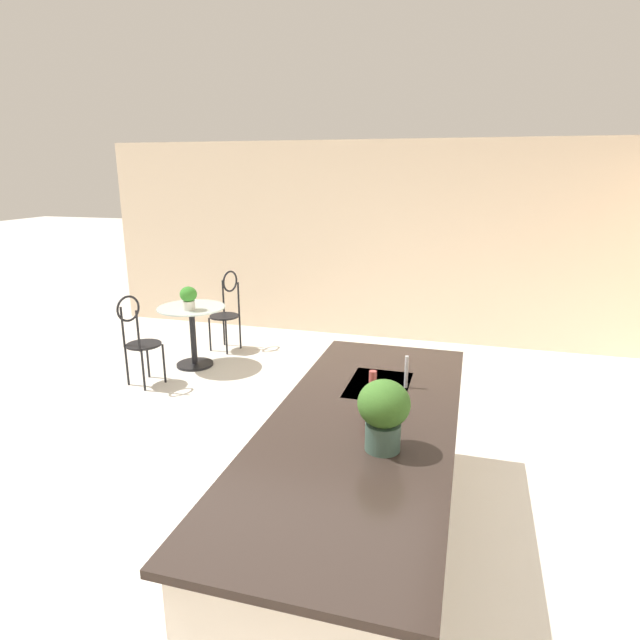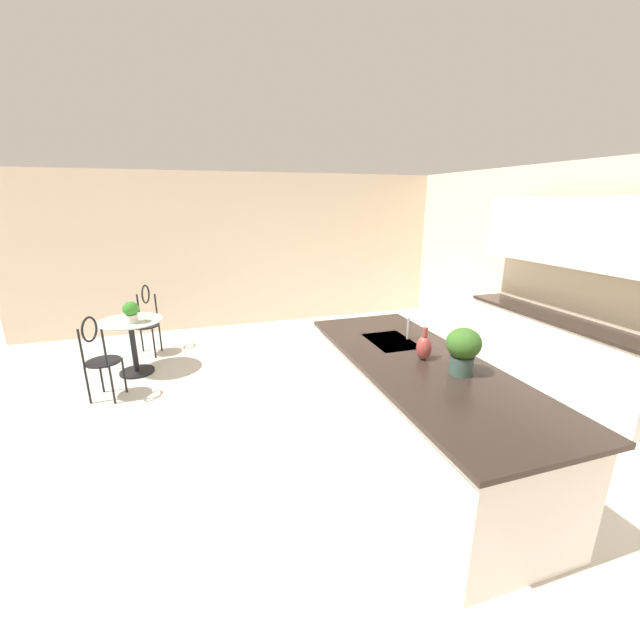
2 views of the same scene
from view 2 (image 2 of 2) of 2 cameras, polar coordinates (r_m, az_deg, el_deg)
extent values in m
plane|color=beige|center=(3.85, -0.61, -18.61)|extent=(40.00, 40.00, 0.00)
cube|color=beige|center=(5.54, 38.57, 4.00)|extent=(9.00, 0.12, 2.70)
cube|color=beige|center=(7.37, -10.60, 9.72)|extent=(0.12, 7.80, 2.70)
cube|color=white|center=(3.69, 13.85, -12.77)|extent=(2.70, 0.96, 0.88)
cube|color=#2D231E|center=(3.49, 14.38, -6.18)|extent=(2.80, 1.06, 0.04)
cube|color=#B2B5BA|center=(3.93, 10.19, -3.19)|extent=(0.56, 0.40, 0.03)
cube|color=white|center=(5.63, 30.93, -4.21)|extent=(2.40, 0.60, 0.88)
cube|color=#2D231E|center=(5.50, 31.65, 0.28)|extent=(2.44, 0.64, 0.04)
cube|color=beige|center=(5.56, 33.24, 3.58)|extent=(2.40, 0.04, 0.60)
cube|color=white|center=(5.33, 33.18, 10.60)|extent=(2.40, 0.36, 0.76)
cylinder|color=black|center=(5.93, -24.83, -6.76)|extent=(0.44, 0.44, 0.03)
cylinder|color=black|center=(5.80, -25.27, -3.47)|extent=(0.07, 0.07, 0.69)
cylinder|color=#B2C6C1|center=(5.70, -25.72, -0.11)|extent=(0.80, 0.80, 0.01)
cylinder|color=black|center=(6.28, -22.80, -3.14)|extent=(0.03, 0.03, 0.45)
cylinder|color=black|center=(6.38, -25.17, -3.13)|extent=(0.03, 0.03, 0.45)
cylinder|color=black|center=(6.53, -22.02, -2.30)|extent=(0.03, 0.03, 0.45)
cylinder|color=black|center=(6.63, -24.31, -2.31)|extent=(0.03, 0.03, 0.45)
cylinder|color=black|center=(6.39, -23.82, -0.73)|extent=(0.46, 0.46, 0.02)
cylinder|color=black|center=(6.42, -22.52, 1.52)|extent=(0.03, 0.03, 0.45)
cylinder|color=black|center=(6.51, -24.67, 1.46)|extent=(0.03, 0.03, 0.45)
torus|color=black|center=(6.41, -23.84, 3.43)|extent=(0.28, 0.09, 0.28)
cylinder|color=black|center=(5.46, -29.00, -6.95)|extent=(0.03, 0.03, 0.45)
cylinder|color=black|center=(5.33, -26.36, -7.14)|extent=(0.03, 0.03, 0.45)
cylinder|color=black|center=(5.24, -30.47, -8.14)|extent=(0.03, 0.03, 0.45)
cylinder|color=black|center=(5.11, -27.75, -8.38)|extent=(0.03, 0.03, 0.45)
cylinder|color=black|center=(5.20, -28.76, -5.27)|extent=(0.48, 0.48, 0.02)
cylinder|color=black|center=(5.08, -31.18, -3.56)|extent=(0.03, 0.03, 0.45)
cylinder|color=black|center=(4.94, -28.61, -3.67)|extent=(0.03, 0.03, 0.45)
torus|color=black|center=(4.94, -30.29, -1.17)|extent=(0.28, 0.11, 0.28)
cylinder|color=#B2B5BA|center=(3.97, 12.59, -1.20)|extent=(0.02, 0.02, 0.22)
cylinder|color=beige|center=(5.55, -25.45, 0.16)|extent=(0.13, 0.13, 0.11)
ellipsoid|color=#347F28|center=(5.52, -25.62, 1.48)|extent=(0.20, 0.20, 0.18)
cylinder|color=#385147|center=(3.32, 19.69, -6.14)|extent=(0.18, 0.18, 0.15)
ellipsoid|color=#346122|center=(3.26, 20.00, -3.17)|extent=(0.27, 0.27, 0.24)
ellipsoid|color=#993D38|center=(3.51, 14.74, -3.91)|extent=(0.13, 0.13, 0.21)
cylinder|color=#993D38|center=(3.46, 14.92, -1.69)|extent=(0.04, 0.04, 0.08)
camera|label=1|loc=(2.31, 75.22, 6.26)|focal=30.03mm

